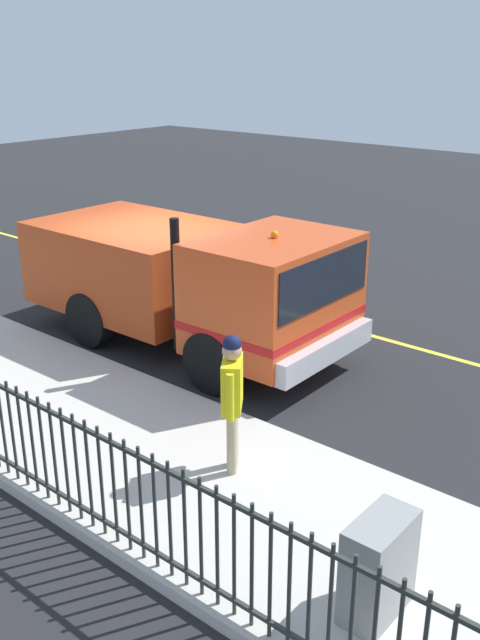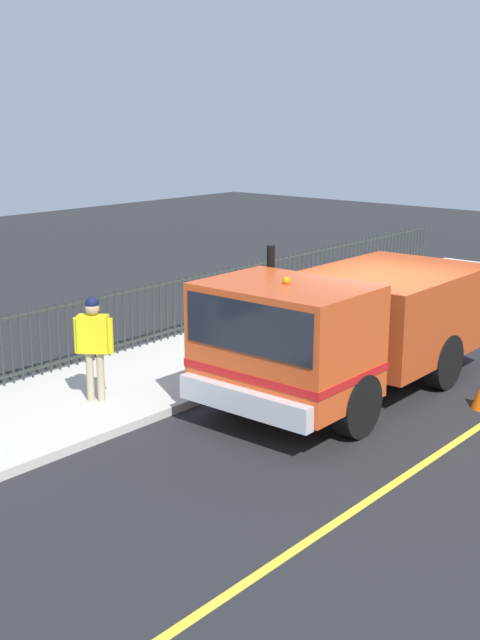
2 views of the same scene
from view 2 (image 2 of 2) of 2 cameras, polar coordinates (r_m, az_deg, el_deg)
name	(u,v)px [view 2 (image 2 of 2)]	position (r m, az deg, el deg)	size (l,w,h in m)	color
ground_plane	(380,382)	(14.39, 9.98, -4.41)	(52.23, 52.23, 0.00)	#232326
sidewalk_slab	(244,346)	(16.13, 0.25, -1.88)	(3.04, 23.74, 0.14)	beige
work_truck	(343,323)	(13.23, 7.37, -0.24)	(2.55, 5.90, 2.52)	#D84C1E
worker_standing	(94,338)	(12.79, -10.41, -1.26)	(0.53, 0.46, 1.71)	yellow
iron_fence	(194,302)	(16.84, -3.32, 1.26)	(0.04, 20.22, 1.25)	#2D332D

